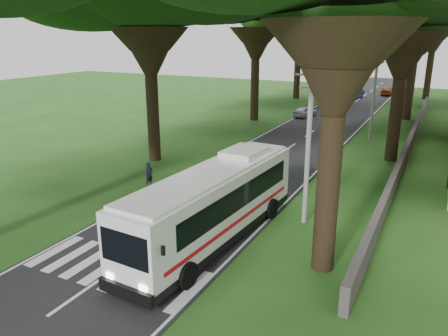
% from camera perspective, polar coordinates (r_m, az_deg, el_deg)
% --- Properties ---
extents(ground, '(140.00, 140.00, 0.00)m').
position_cam_1_polar(ground, '(20.19, -10.27, -10.35)').
color(ground, '#1D4915').
rests_on(ground, ground).
extents(road, '(8.00, 120.00, 0.04)m').
position_cam_1_polar(road, '(41.67, 10.77, 4.16)').
color(road, black).
rests_on(road, ground).
extents(crosswalk, '(8.00, 3.00, 0.01)m').
position_cam_1_polar(crosswalk, '(18.86, -13.99, -12.74)').
color(crosswalk, silver).
rests_on(crosswalk, ground).
extents(property_wall, '(0.35, 50.00, 1.20)m').
position_cam_1_polar(property_wall, '(39.11, 23.13, 3.09)').
color(property_wall, '#383533').
rests_on(property_wall, ground).
extents(pole_near, '(1.60, 0.24, 8.00)m').
position_cam_1_polar(pole_near, '(21.46, 10.97, 3.25)').
color(pole_near, gray).
rests_on(pole_near, ground).
extents(pole_mid, '(1.60, 0.24, 8.00)m').
position_cam_1_polar(pole_mid, '(40.79, 19.02, 9.21)').
color(pole_mid, gray).
rests_on(pole_mid, ground).
extents(pole_far, '(1.60, 0.24, 8.00)m').
position_cam_1_polar(pole_far, '(60.55, 21.92, 11.28)').
color(pole_far, gray).
rests_on(pole_far, ground).
extents(tree_l_far, '(14.66, 14.66, 15.33)m').
position_cam_1_polar(tree_l_far, '(65.16, 9.93, 19.56)').
color(tree_l_far, black).
rests_on(tree_l_far, ground).
extents(tree_r_midb, '(15.66, 15.66, 15.89)m').
position_cam_1_polar(tree_r_midb, '(52.30, 24.34, 19.38)').
color(tree_r_midb, black).
rests_on(tree_r_midb, ground).
extents(tree_r_far, '(14.82, 14.82, 16.42)m').
position_cam_1_polar(tree_r_far, '(70.23, 26.21, 18.80)').
color(tree_r_far, black).
rests_on(tree_r_far, ground).
extents(coach_bus, '(3.32, 11.81, 3.44)m').
position_cam_1_polar(coach_bus, '(19.92, -1.26, -4.58)').
color(coach_bus, white).
rests_on(coach_bus, ground).
extents(distant_car_a, '(2.22, 3.74, 1.19)m').
position_cam_1_polar(distant_car_a, '(51.06, 10.53, 7.27)').
color(distant_car_a, '#B4B4B9').
rests_on(distant_car_a, road).
extents(distant_car_b, '(2.04, 4.29, 1.36)m').
position_cam_1_polar(distant_car_b, '(67.48, 16.73, 9.31)').
color(distant_car_b, navy).
rests_on(distant_car_b, road).
extents(distant_car_c, '(1.70, 4.13, 1.20)m').
position_cam_1_polar(distant_car_c, '(72.65, 20.57, 9.40)').
color(distant_car_c, '#8F3614').
rests_on(distant_car_c, road).
extents(pedestrian, '(0.48, 0.64, 1.59)m').
position_cam_1_polar(pedestrian, '(27.59, -9.77, -0.85)').
color(pedestrian, black).
rests_on(pedestrian, ground).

